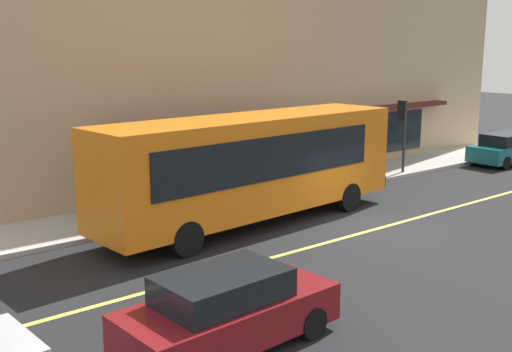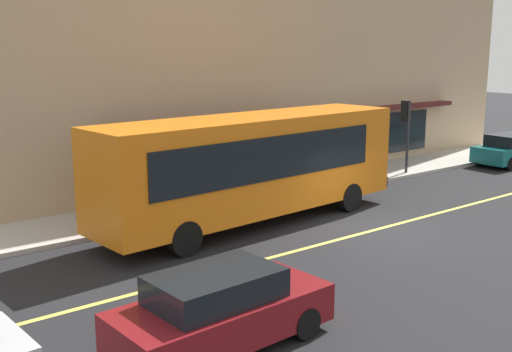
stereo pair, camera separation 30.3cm
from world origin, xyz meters
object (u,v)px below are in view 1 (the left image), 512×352
(car_maroon, at_px, (227,310))
(bus, at_px, (254,163))
(car_teal, at_px, (507,149))
(pedestrian_mid_block, at_px, (343,156))
(pedestrian_waiting, at_px, (329,151))
(traffic_light, at_px, (402,119))
(pedestrian_at_corner, at_px, (273,168))

(car_maroon, bearing_deg, bus, 47.99)
(car_teal, xyz_separation_m, car_maroon, (-21.97, -6.68, 0.00))
(bus, xyz_separation_m, pedestrian_mid_block, (6.46, 2.14, -0.77))
(car_teal, bearing_deg, pedestrian_waiting, 159.21)
(bus, bearing_deg, car_maroon, -132.01)
(car_maroon, bearing_deg, car_teal, 16.91)
(pedestrian_mid_block, bearing_deg, pedestrian_waiting, 63.24)
(bus, distance_m, car_teal, 16.36)
(bus, distance_m, pedestrian_waiting, 8.28)
(bus, relative_size, car_maroon, 2.58)
(car_maroon, distance_m, pedestrian_waiting, 16.44)
(traffic_light, xyz_separation_m, pedestrian_at_corner, (-7.31, 0.30, -1.36))
(car_teal, height_order, car_maroon, same)
(pedestrian_mid_block, relative_size, pedestrian_waiting, 1.06)
(car_teal, xyz_separation_m, pedestrian_mid_block, (-9.84, 1.75, 0.48))
(car_teal, height_order, pedestrian_waiting, pedestrian_waiting)
(pedestrian_at_corner, bearing_deg, traffic_light, -2.33)
(traffic_light, distance_m, pedestrian_waiting, 3.57)
(bus, bearing_deg, pedestrian_mid_block, 18.31)
(pedestrian_mid_block, bearing_deg, traffic_light, -2.30)
(bus, bearing_deg, pedestrian_waiting, 27.53)
(traffic_light, xyz_separation_m, pedestrian_mid_block, (-3.58, 0.14, -1.31))
(bus, xyz_separation_m, traffic_light, (10.05, 2.00, 0.55))
(traffic_light, relative_size, pedestrian_at_corner, 1.89)
(bus, xyz_separation_m, car_maroon, (-5.67, -6.29, -1.24))
(car_teal, relative_size, car_maroon, 1.00)
(pedestrian_at_corner, bearing_deg, pedestrian_mid_block, -2.36)
(car_maroon, distance_m, pedestrian_at_corner, 12.02)
(bus, xyz_separation_m, pedestrian_at_corner, (2.74, 2.29, -0.82))
(pedestrian_at_corner, height_order, pedestrian_mid_block, pedestrian_mid_block)
(traffic_light, bearing_deg, pedestrian_mid_block, 177.70)
(pedestrian_at_corner, xyz_separation_m, pedestrian_waiting, (4.56, 1.51, -0.02))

